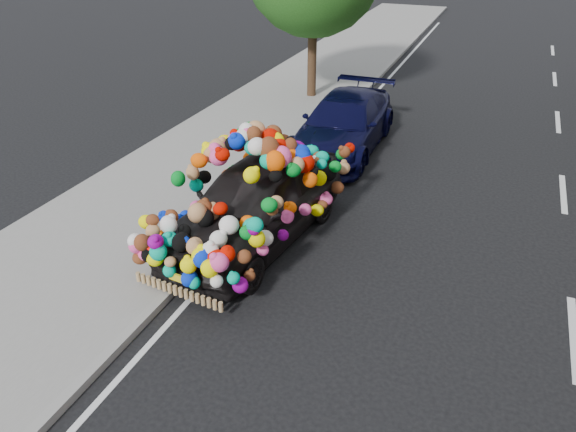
# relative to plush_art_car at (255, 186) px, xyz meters

# --- Properties ---
(ground) EXTENTS (100.00, 100.00, 0.00)m
(ground) POSITION_rel_plush_art_car_xyz_m (1.80, -0.82, -1.10)
(ground) COLOR black
(ground) RESTS_ON ground
(sidewalk) EXTENTS (4.00, 60.00, 0.12)m
(sidewalk) POSITION_rel_plush_art_car_xyz_m (-2.50, -0.82, -1.04)
(sidewalk) COLOR gray
(sidewalk) RESTS_ON ground
(kerb) EXTENTS (0.15, 60.00, 0.13)m
(kerb) POSITION_rel_plush_art_car_xyz_m (-0.55, -0.82, -1.04)
(kerb) COLOR gray
(kerb) RESTS_ON ground
(lane_markings) EXTENTS (6.00, 50.00, 0.01)m
(lane_markings) POSITION_rel_plush_art_car_xyz_m (5.40, -0.82, -1.10)
(lane_markings) COLOR silver
(lane_markings) RESTS_ON ground
(plush_art_car) EXTENTS (2.70, 4.85, 2.15)m
(plush_art_car) POSITION_rel_plush_art_car_xyz_m (0.00, 0.00, 0.00)
(plush_art_car) COLOR black
(plush_art_car) RESTS_ON ground
(navy_sedan) EXTENTS (1.93, 4.65, 1.34)m
(navy_sedan) POSITION_rel_plush_art_car_xyz_m (0.21, 4.89, -0.43)
(navy_sedan) COLOR black
(navy_sedan) RESTS_ON ground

